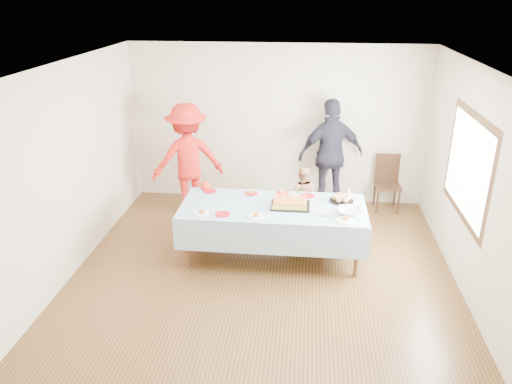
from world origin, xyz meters
TOP-DOWN VIEW (x-y plane):
  - ground at (0.00, 0.00)m, footprint 5.00×5.00m
  - room_walls at (0.05, 0.00)m, footprint 5.04×5.04m
  - party_table at (0.09, 0.39)m, footprint 2.50×1.10m
  - birthday_cake at (0.32, 0.40)m, footprint 0.52×0.40m
  - rolls_tray at (1.02, 0.64)m, footprint 0.34×0.34m
  - punch_bowl at (1.10, 0.23)m, footprint 0.32×0.32m
  - party_hat at (1.12, 0.84)m, footprint 0.09×0.09m
  - fork_pile at (0.79, 0.15)m, footprint 0.24×0.18m
  - plate_red_far_a at (-0.86, 0.81)m, footprint 0.19×0.19m
  - plate_red_far_b at (-0.26, 0.78)m, footprint 0.19×0.19m
  - plate_red_far_c at (0.19, 0.83)m, footprint 0.19×0.19m
  - plate_red_far_d at (0.55, 0.78)m, footprint 0.19×0.19m
  - plate_red_near at (-0.54, 0.04)m, footprint 0.20×0.20m
  - plate_white_left at (-0.82, 0.04)m, footprint 0.20×0.20m
  - plate_white_mid at (-0.10, 0.01)m, footprint 0.21×0.21m
  - plate_white_right at (1.03, 0.03)m, footprint 0.24×0.24m
  - dining_chair at (1.89, 2.28)m, footprint 0.42×0.42m
  - toddler_left at (-0.95, 0.92)m, footprint 0.37×0.29m
  - toddler_mid at (0.43, 0.90)m, footprint 0.45×0.37m
  - toddler_right at (0.47, 1.56)m, footprint 0.49×0.40m
  - adult_left at (-1.42, 1.83)m, footprint 1.35×1.08m
  - adult_right at (0.92, 2.20)m, footprint 1.19×0.76m

SIDE VIEW (x-z plane):
  - ground at x=0.00m, z-range 0.00..0.00m
  - toddler_mid at x=0.43m, z-range 0.00..0.79m
  - toddler_left at x=-0.95m, z-range 0.00..0.90m
  - toddler_right at x=0.47m, z-range 0.00..0.94m
  - dining_chair at x=1.89m, z-range 0.05..0.99m
  - party_table at x=0.09m, z-range 0.33..1.11m
  - plate_red_far_a at x=-0.86m, z-range 0.78..0.79m
  - plate_red_far_b at x=-0.26m, z-range 0.78..0.79m
  - plate_red_far_c at x=0.19m, z-range 0.78..0.79m
  - plate_red_far_d at x=0.55m, z-range 0.78..0.79m
  - plate_red_near at x=-0.54m, z-range 0.78..0.79m
  - plate_white_left at x=-0.82m, z-range 0.78..0.79m
  - plate_white_mid at x=-0.10m, z-range 0.78..0.79m
  - plate_white_right at x=1.03m, z-range 0.78..0.79m
  - fork_pile at x=0.79m, z-range 0.78..0.85m
  - punch_bowl at x=1.10m, z-range 0.78..0.86m
  - rolls_tray at x=1.02m, z-range 0.77..0.87m
  - birthday_cake at x=0.32m, z-range 0.78..0.87m
  - party_hat at x=1.12m, z-range 0.78..0.93m
  - adult_left at x=-1.42m, z-range 0.00..1.83m
  - adult_right at x=0.92m, z-range 0.00..1.88m
  - room_walls at x=0.05m, z-range 0.41..3.13m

